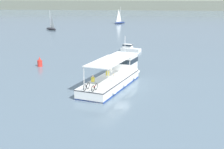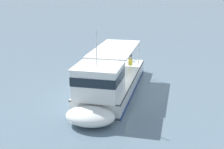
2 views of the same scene
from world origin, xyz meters
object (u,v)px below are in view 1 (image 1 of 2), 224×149
object	(u,v)px
motorboat_near_port	(130,48)
sailboat_far_right	(51,28)
ferry_main	(115,76)
sailboat_horizon_west	(120,22)
channel_buoy	(40,63)

from	to	relation	value
motorboat_near_port	sailboat_far_right	bearing A→B (deg)	127.23
motorboat_near_port	ferry_main	bearing A→B (deg)	-92.10
motorboat_near_port	sailboat_horizon_west	size ratio (longest dim) A/B	0.71
sailboat_far_right	channel_buoy	distance (m)	44.96
ferry_main	motorboat_near_port	world-z (taller)	ferry_main
sailboat_far_right	motorboat_near_port	size ratio (longest dim) A/B	1.41
sailboat_far_right	channel_buoy	xyz separation A→B (m)	(10.59, -43.70, 0.03)
ferry_main	motorboat_near_port	xyz separation A→B (m)	(0.78, 21.36, -0.47)
sailboat_horizon_west	channel_buoy	xyz separation A→B (m)	(-7.15, -62.67, 0.03)
ferry_main	channel_buoy	distance (m)	14.23
ferry_main	sailboat_far_right	size ratio (longest dim) A/B	2.42
motorboat_near_port	channel_buoy	distance (m)	18.25
sailboat_far_right	ferry_main	bearing A→B (deg)	-66.67
sailboat_far_right	sailboat_horizon_west	world-z (taller)	same
sailboat_far_right	sailboat_horizon_west	xyz separation A→B (m)	(17.75, 18.98, 0.00)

